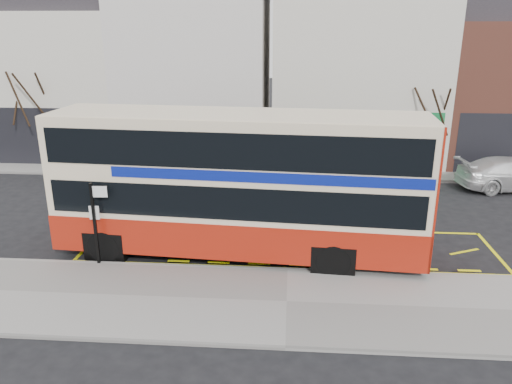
# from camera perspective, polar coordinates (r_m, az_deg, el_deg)

# --- Properties ---
(ground) EXTENTS (120.00, 120.00, 0.00)m
(ground) POSITION_cam_1_polar(r_m,az_deg,el_deg) (16.11, 3.63, -8.60)
(ground) COLOR black
(ground) RESTS_ON ground
(pavement) EXTENTS (40.00, 4.00, 0.15)m
(pavement) POSITION_cam_1_polar(r_m,az_deg,el_deg) (14.06, 3.51, -12.60)
(pavement) COLOR gray
(pavement) RESTS_ON ground
(kerb) EXTENTS (40.00, 0.15, 0.15)m
(kerb) POSITION_cam_1_polar(r_m,az_deg,el_deg) (15.74, 3.62, -8.98)
(kerb) COLOR gray
(kerb) RESTS_ON ground
(far_pavement) EXTENTS (50.00, 3.00, 0.15)m
(far_pavement) POSITION_cam_1_polar(r_m,az_deg,el_deg) (26.36, 3.94, 2.51)
(far_pavement) COLOR gray
(far_pavement) RESTS_ON ground
(road_markings) EXTENTS (14.00, 3.40, 0.01)m
(road_markings) POSITION_cam_1_polar(r_m,az_deg,el_deg) (17.55, 3.70, -6.20)
(road_markings) COLOR #FFF70D
(road_markings) RESTS_ON ground
(terrace_far_left) EXTENTS (8.00, 8.01, 10.80)m
(terrace_far_left) POSITION_cam_1_polar(r_m,az_deg,el_deg) (32.40, -21.10, 12.90)
(terrace_far_left) COLOR silver
(terrace_far_left) RESTS_ON ground
(terrace_left) EXTENTS (8.00, 8.01, 11.80)m
(terrace_left) POSITION_cam_1_polar(r_m,az_deg,el_deg) (29.91, -6.72, 14.56)
(terrace_left) COLOR silver
(terrace_left) RESTS_ON ground
(terrace_green_shop) EXTENTS (9.00, 8.01, 11.30)m
(terrace_green_shop) POSITION_cam_1_polar(r_m,az_deg,el_deg) (29.62, 11.20, 13.82)
(terrace_green_shop) COLOR silver
(terrace_green_shop) RESTS_ON ground
(double_decker_bus) EXTENTS (12.06, 3.58, 4.75)m
(double_decker_bus) POSITION_cam_1_polar(r_m,az_deg,el_deg) (16.10, -1.90, 1.03)
(double_decker_bus) COLOR beige
(double_decker_bus) RESTS_ON ground
(bus_stop_post) EXTENTS (0.66, 0.12, 2.66)m
(bus_stop_post) POSITION_cam_1_polar(r_m,az_deg,el_deg) (16.17, -17.82, -2.54)
(bus_stop_post) COLOR black
(bus_stop_post) RESTS_ON pavement
(car_silver) EXTENTS (4.14, 2.26, 1.33)m
(car_silver) POSITION_cam_1_polar(r_m,az_deg,el_deg) (25.13, -13.88, 2.60)
(car_silver) COLOR silver
(car_silver) RESTS_ON ground
(car_grey) EXTENTS (4.74, 2.70, 1.48)m
(car_grey) POSITION_cam_1_polar(r_m,az_deg,el_deg) (24.64, -1.34, 3.00)
(car_grey) COLOR #37383E
(car_grey) RESTS_ON ground
(street_tree_left) EXTENTS (3.01, 3.01, 6.49)m
(street_tree_left) POSITION_cam_1_polar(r_m,az_deg,el_deg) (29.09, -24.46, 11.20)
(street_tree_left) COLOR black
(street_tree_left) RESTS_ON ground
(street_tree_right) EXTENTS (2.64, 2.64, 5.70)m
(street_tree_right) POSITION_cam_1_polar(r_m,az_deg,el_deg) (26.56, 19.40, 10.06)
(street_tree_right) COLOR black
(street_tree_right) RESTS_ON ground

